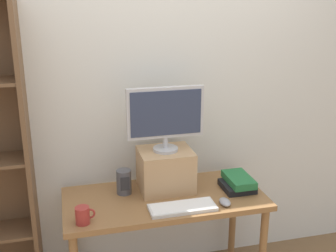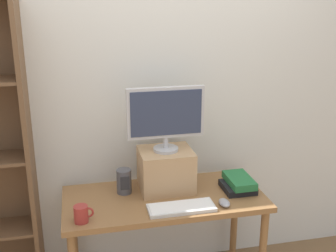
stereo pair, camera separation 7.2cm
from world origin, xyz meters
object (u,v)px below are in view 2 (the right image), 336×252
at_px(coffee_mug, 82,214).
at_px(computer_monitor, 166,116).
at_px(keyboard, 181,208).
at_px(desk_speaker, 124,181).
at_px(computer_mouse, 224,203).
at_px(book_stack, 239,184).
at_px(desk, 164,209).
at_px(riser_box, 166,170).

bearing_deg(coffee_mug, computer_monitor, 29.14).
height_order(computer_monitor, coffee_mug, computer_monitor).
xyz_separation_m(keyboard, coffee_mug, (-0.59, -0.01, 0.04)).
bearing_deg(computer_monitor, keyboard, -84.29).
xyz_separation_m(computer_monitor, keyboard, (0.03, -0.30, -0.49)).
xyz_separation_m(computer_monitor, desk_speaker, (-0.28, 0.00, -0.43)).
xyz_separation_m(computer_mouse, book_stack, (0.16, 0.18, 0.03)).
bearing_deg(book_stack, keyboard, -157.95).
distance_m(computer_monitor, keyboard, 0.58).
height_order(desk, keyboard, keyboard).
height_order(computer_mouse, book_stack, book_stack).
distance_m(book_stack, coffee_mug, 1.04).
relative_size(computer_monitor, desk_speaker, 3.08).
distance_m(computer_monitor, desk_speaker, 0.51).
bearing_deg(computer_mouse, book_stack, 48.14).
bearing_deg(desk_speaker, computer_mouse, -28.03).
height_order(desk, computer_mouse, computer_mouse).
relative_size(riser_box, keyboard, 0.85).
bearing_deg(coffee_mug, riser_box, 29.26).
bearing_deg(riser_box, computer_mouse, -45.72).
height_order(desk, desk_speaker, desk_speaker).
xyz_separation_m(book_stack, desk_speaker, (-0.74, 0.12, 0.04)).
bearing_deg(computer_mouse, keyboard, 178.29).
bearing_deg(desk, riser_box, 72.76).
relative_size(desk, computer_monitor, 2.59).
bearing_deg(computer_mouse, desk, 149.28).
height_order(riser_box, coffee_mug, riser_box).
distance_m(computer_mouse, desk_speaker, 0.66).
xyz_separation_m(computer_mouse, desk_speaker, (-0.58, 0.31, 0.06)).
height_order(book_stack, desk_speaker, desk_speaker).
xyz_separation_m(desk, computer_mouse, (0.33, -0.20, 0.11)).
relative_size(riser_box, coffee_mug, 3.02).
distance_m(book_stack, desk_speaker, 0.75).
relative_size(book_stack, desk_speaker, 1.62).
bearing_deg(computer_monitor, riser_box, 90.00).
bearing_deg(desk, coffee_mug, -158.77).
xyz_separation_m(computer_monitor, book_stack, (0.46, -0.12, -0.46)).
xyz_separation_m(computer_monitor, computer_mouse, (0.30, -0.31, -0.49)).
xyz_separation_m(desk, computer_monitor, (0.03, 0.11, 0.60)).
relative_size(riser_box, computer_monitor, 0.69).
xyz_separation_m(riser_box, desk_speaker, (-0.28, 0.00, -0.06)).
distance_m(riser_box, computer_mouse, 0.44).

